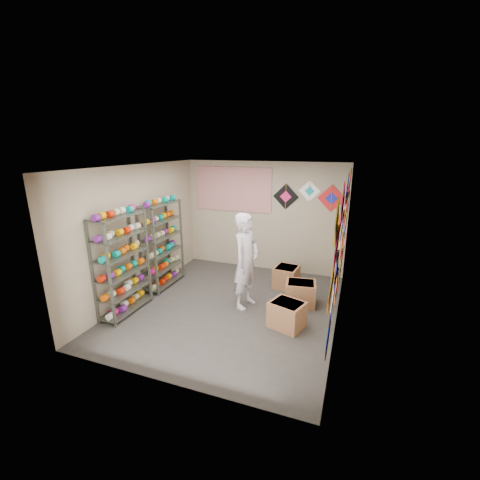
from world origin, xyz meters
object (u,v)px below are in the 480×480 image
at_px(carton_a, 287,315).
at_px(carton_b, 300,293).
at_px(shelf_rack_front, 122,265).
at_px(shelf_rack_back, 162,245).
at_px(carton_c, 286,277).
at_px(shopkeeper, 246,261).

xyz_separation_m(carton_a, carton_b, (0.07, 0.91, 0.00)).
distance_m(shelf_rack_front, carton_b, 3.45).
height_order(carton_a, carton_b, carton_b).
bearing_deg(shelf_rack_back, shelf_rack_front, -90.00).
bearing_deg(carton_c, carton_b, -52.81).
bearing_deg(shelf_rack_back, carton_a, -14.59).
distance_m(shelf_rack_back, carton_b, 3.14).
bearing_deg(shopkeeper, carton_c, -13.90).
height_order(shelf_rack_front, shelf_rack_back, same).
relative_size(shopkeeper, carton_c, 3.46).
bearing_deg(carton_a, shelf_rack_back, -176.52).
height_order(shelf_rack_front, carton_c, shelf_rack_front).
height_order(shelf_rack_back, shopkeeper, shelf_rack_back).
xyz_separation_m(shelf_rack_front, shopkeeper, (2.05, 1.03, -0.02)).
xyz_separation_m(carton_b, carton_c, (-0.44, 0.72, -0.00)).
bearing_deg(shelf_rack_front, carton_c, 39.59).
height_order(shelf_rack_back, carton_c, shelf_rack_back).
xyz_separation_m(shopkeeper, carton_c, (0.56, 1.13, -0.70)).
bearing_deg(carton_b, shelf_rack_back, 173.80).
bearing_deg(shelf_rack_front, carton_a, 9.98).
relative_size(shelf_rack_back, carton_b, 3.28).
bearing_deg(carton_b, shelf_rack_front, -163.56).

